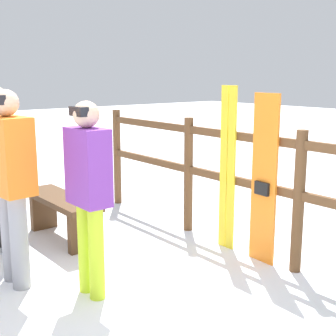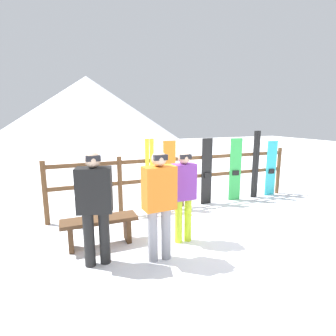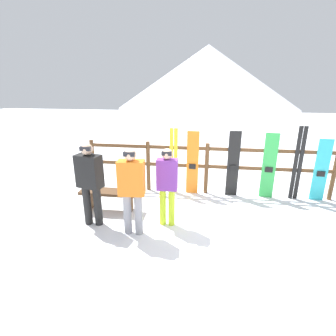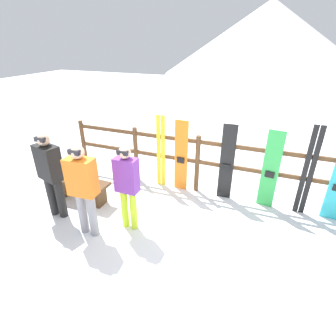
{
  "view_description": "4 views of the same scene",
  "coord_description": "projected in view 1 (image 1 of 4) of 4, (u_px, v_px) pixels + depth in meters",
  "views": [
    {
      "loc": [
        2.35,
        -1.63,
        1.73
      ],
      "look_at": [
        -0.95,
        1.02,
        0.88
      ],
      "focal_mm": 50.0,
      "sensor_mm": 36.0,
      "label": 1
    },
    {
      "loc": [
        -2.53,
        -3.67,
        2.07
      ],
      "look_at": [
        -0.62,
        1.06,
        1.08
      ],
      "focal_mm": 28.0,
      "sensor_mm": 36.0,
      "label": 2
    },
    {
      "loc": [
        -0.1,
        -4.43,
        2.7
      ],
      "look_at": [
        -0.83,
        0.8,
        0.92
      ],
      "focal_mm": 28.0,
      "sensor_mm": 36.0,
      "label": 3
    },
    {
      "loc": [
        1.26,
        -3.16,
        3.03
      ],
      "look_at": [
        -0.39,
        1.03,
        0.79
      ],
      "focal_mm": 28.0,
      "sensor_mm": 36.0,
      "label": 4
    }
  ],
  "objects": [
    {
      "name": "person_orange",
      "position": [
        10.0,
        176.0,
        3.76
      ],
      "size": [
        0.47,
        0.28,
        1.62
      ],
      "color": "gray",
      "rests_on": "ground"
    },
    {
      "name": "fence",
      "position": [
        299.0,
        189.0,
        4.04
      ],
      "size": [
        5.92,
        0.1,
        1.27
      ],
      "color": "brown",
      "rests_on": "ground"
    },
    {
      "name": "bench",
      "position": [
        61.0,
        208.0,
        4.93
      ],
      "size": [
        1.21,
        0.36,
        0.47
      ],
      "color": "#4C331E",
      "rests_on": "ground"
    },
    {
      "name": "person_purple",
      "position": [
        89.0,
        185.0,
        3.57
      ],
      "size": [
        0.38,
        0.21,
        1.54
      ],
      "color": "#B7D826",
      "rests_on": "ground"
    },
    {
      "name": "snowboard_orange",
      "position": [
        264.0,
        180.0,
        4.26
      ],
      "size": [
        0.29,
        0.07,
        1.57
      ],
      "color": "orange",
      "rests_on": "ground"
    },
    {
      "name": "ski_pair_yellow",
      "position": [
        228.0,
        169.0,
        4.61
      ],
      "size": [
        0.2,
        0.02,
        1.63
      ],
      "color": "yellow",
      "rests_on": "ground"
    }
  ]
}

